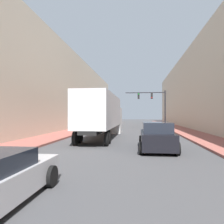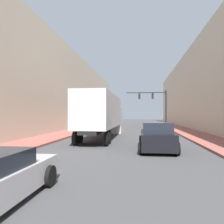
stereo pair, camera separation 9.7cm
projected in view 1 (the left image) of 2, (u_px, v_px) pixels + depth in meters
sidewalk_right at (183, 131)px, 28.12m from camera, size 3.14×80.00×0.15m
sidewalk_left at (79, 130)px, 29.78m from camera, size 3.14×80.00×0.15m
building_right at (220, 84)px, 27.63m from camera, size 6.00×80.00×12.06m
building_left at (48, 88)px, 30.39m from camera, size 6.00×80.00×11.69m
semi_truck at (103, 114)px, 20.62m from camera, size 2.51×13.43×3.87m
suv_car at (157, 137)px, 13.42m from camera, size 2.14×4.74×1.71m
traffic_signal_gantry at (155, 102)px, 33.23m from camera, size 6.11×0.35×5.82m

